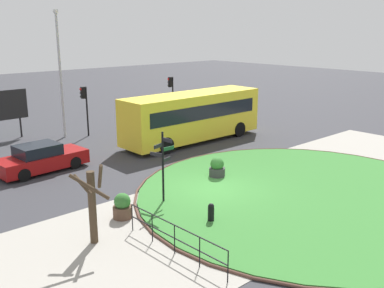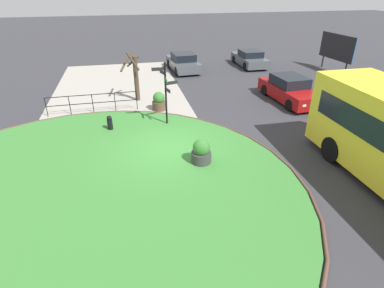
# 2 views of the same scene
# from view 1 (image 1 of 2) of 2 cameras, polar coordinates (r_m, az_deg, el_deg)

# --- Properties ---
(ground) EXTENTS (120.00, 120.00, 0.00)m
(ground) POSITION_cam_1_polar(r_m,az_deg,el_deg) (20.06, 2.68, -6.04)
(ground) COLOR #333338
(sidewalk_paving) EXTENTS (32.00, 8.00, 0.02)m
(sidewalk_paving) POSITION_cam_1_polar(r_m,az_deg,el_deg) (18.80, 7.03, -7.58)
(sidewalk_paving) COLOR #9E998E
(sidewalk_paving) RESTS_ON ground
(grass_island) EXTENTS (14.72, 14.72, 0.10)m
(grass_island) POSITION_cam_1_polar(r_m,az_deg,el_deg) (20.09, 14.43, -6.33)
(grass_island) COLOR #387A33
(grass_island) RESTS_ON ground
(grass_kerb_ring) EXTENTS (15.03, 15.03, 0.11)m
(grass_kerb_ring) POSITION_cam_1_polar(r_m,az_deg,el_deg) (20.09, 14.43, -6.31)
(grass_kerb_ring) COLOR brown
(grass_kerb_ring) RESTS_ON ground
(signpost_directional) EXTENTS (1.14, 1.21, 3.10)m
(signpost_directional) POSITION_cam_1_polar(r_m,az_deg,el_deg) (18.07, -3.78, -2.24)
(signpost_directional) COLOR black
(signpost_directional) RESTS_ON ground
(bollard_foreground) EXTENTS (0.24, 0.24, 0.78)m
(bollard_foreground) POSITION_cam_1_polar(r_m,az_deg,el_deg) (16.73, 2.48, -8.93)
(bollard_foreground) COLOR black
(bollard_foreground) RESTS_ON ground
(railing_grass_edge) EXTENTS (0.12, 4.68, 1.04)m
(railing_grass_edge) POSITION_cam_1_polar(r_m,az_deg,el_deg) (14.45, -2.29, -11.75)
(railing_grass_edge) COLOR black
(railing_grass_edge) RESTS_ON ground
(bus_yellow) EXTENTS (9.96, 2.62, 3.13)m
(bus_yellow) POSITION_cam_1_polar(r_m,az_deg,el_deg) (28.30, 0.10, 3.69)
(bus_yellow) COLOR yellow
(bus_yellow) RESTS_ON ground
(car_far_lane) EXTENTS (4.63, 2.13, 1.45)m
(car_far_lane) POSITION_cam_1_polar(r_m,az_deg,el_deg) (23.76, -19.02, -1.82)
(car_far_lane) COLOR maroon
(car_far_lane) RESTS_ON ground
(traffic_light_near) EXTENTS (0.48, 0.32, 3.47)m
(traffic_light_near) POSITION_cam_1_polar(r_m,az_deg,el_deg) (34.72, -2.74, 7.18)
(traffic_light_near) COLOR black
(traffic_light_near) RESTS_ON ground
(traffic_light_far) EXTENTS (0.49, 0.29, 3.37)m
(traffic_light_far) POSITION_cam_1_polar(r_m,az_deg,el_deg) (30.42, -13.80, 5.56)
(traffic_light_far) COLOR black
(traffic_light_far) RESTS_ON ground
(lamppost_tall) EXTENTS (0.32, 0.32, 8.29)m
(lamppost_tall) POSITION_cam_1_polar(r_m,az_deg,el_deg) (30.26, -16.75, 9.06)
(lamppost_tall) COLOR #B7B7BC
(lamppost_tall) RESTS_ON ground
(planter_near_signpost) EXTENTS (0.75, 0.75, 1.01)m
(planter_near_signpost) POSITION_cam_1_polar(r_m,az_deg,el_deg) (17.29, -9.01, -8.07)
(planter_near_signpost) COLOR brown
(planter_near_signpost) RESTS_ON ground
(planter_kerbside) EXTENTS (0.78, 0.78, 1.06)m
(planter_kerbside) POSITION_cam_1_polar(r_m,az_deg,el_deg) (21.55, 3.28, -3.20)
(planter_kerbside) COLOR #383838
(planter_kerbside) RESTS_ON ground
(street_tree_bare) EXTENTS (1.36, 1.20, 2.87)m
(street_tree_bare) POSITION_cam_1_polar(r_m,az_deg,el_deg) (15.13, -12.84, -7.43)
(street_tree_bare) COLOR #423323
(street_tree_bare) RESTS_ON ground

